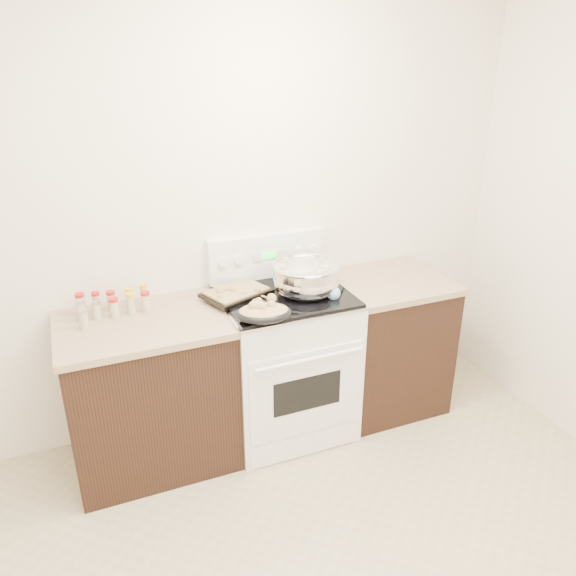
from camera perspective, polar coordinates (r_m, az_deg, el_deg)
name	(u,v)px	position (r m, az deg, el deg)	size (l,w,h in m)	color
room_shell	(353,259)	(1.70, 6.67, 2.97)	(4.10, 3.60, 2.75)	white
counter_left	(151,392)	(3.38, -13.75, -10.19)	(0.93, 0.67, 0.92)	black
counter_right	(385,342)	(3.85, 9.80, -5.39)	(0.73, 0.67, 0.92)	black
kitchen_range	(285,360)	(3.53, -0.34, -7.28)	(0.78, 0.73, 1.22)	white
mixing_bowl	(306,278)	(3.30, 1.85, 1.00)	(0.42, 0.42, 0.24)	silver
roasting_pan	(264,312)	(2.99, -2.50, -2.42)	(0.34, 0.27, 0.12)	black
baking_sheet	(235,292)	(3.31, -5.41, -0.41)	(0.44, 0.38, 0.06)	black
wooden_spoon	(257,300)	(3.22, -3.19, -1.22)	(0.15, 0.22, 0.04)	#B17351
blue_ladle	(334,292)	(3.27, 4.71, -0.42)	(0.21, 0.22, 0.10)	#80B3BF
spice_jars	(111,304)	(3.25, -17.56, -1.60)	(0.39, 0.24, 0.13)	#BFB28C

